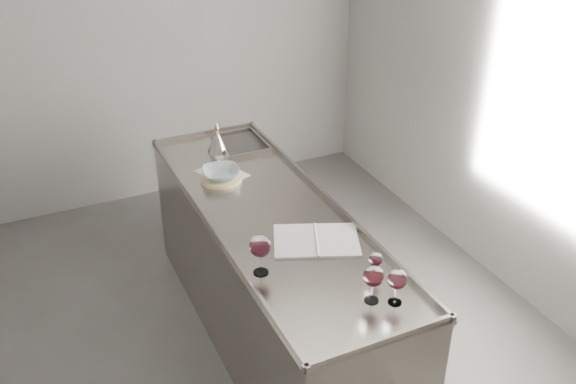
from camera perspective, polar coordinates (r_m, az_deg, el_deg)
name	(u,v)px	position (r m, az deg, el deg)	size (l,w,h in m)	color
room_shell	(199,183)	(3.07, -7.94, 0.78)	(4.54, 5.04, 2.84)	#4C4A47
counter	(272,278)	(3.96, -1.44, -7.64)	(0.77, 2.42, 0.97)	gray
wine_glass_left	(260,247)	(3.13, -2.47, -4.89)	(0.11, 0.11, 0.22)	white
wine_glass_middle	(373,277)	(2.99, 7.59, -7.50)	(0.10, 0.10, 0.19)	white
wine_glass_right	(397,280)	(3.00, 9.67, -7.72)	(0.09, 0.09, 0.18)	white
wine_glass_small	(375,260)	(3.16, 7.78, -6.01)	(0.07, 0.07, 0.14)	white
notebook	(316,240)	(3.44, 2.53, -4.31)	(0.54, 0.47, 0.02)	silver
loose_paper_top	(222,173)	(4.13, -5.86, 1.68)	(0.22, 0.31, 0.00)	silver
trivet	(221,179)	(4.05, -5.95, 1.19)	(0.26, 0.26, 0.02)	beige
ceramic_bowl	(221,173)	(4.03, -5.98, 1.67)	(0.23, 0.23, 0.06)	#8FA3A6
wine_funnel	(218,143)	(4.40, -6.27, 4.39)	(0.15, 0.15, 0.22)	#B1A69E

